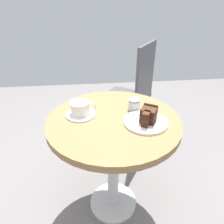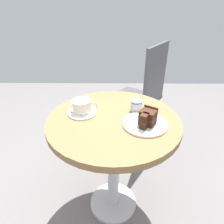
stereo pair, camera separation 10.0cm
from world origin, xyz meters
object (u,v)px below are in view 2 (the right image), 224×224
fork (149,116)px  sugar_pot (136,105)px  coffee_cup (82,106)px  teaspoon (74,113)px  cake_slice (147,118)px  saucer (82,112)px  cafe_chair (144,91)px  cake_plate (145,124)px  napkin (147,123)px

fork → sugar_pot: sugar_pot is taller
coffee_cup → teaspoon: bearing=-151.3°
fork → cake_slice: bearing=-111.5°
saucer → sugar_pot: sugar_pot is taller
saucer → coffee_cup: 0.04m
coffee_cup → cake_slice: 0.35m
fork → cafe_chair: cafe_chair is taller
sugar_pot → saucer: bearing=-174.4°
coffee_cup → fork: 0.35m
cake_plate → sugar_pot: 0.15m
napkin → sugar_pot: size_ratio=2.83×
fork → napkin: size_ratio=0.71×
fork → sugar_pot: 0.10m
saucer → cafe_chair: size_ratio=0.17×
saucer → napkin: bearing=-16.9°
coffee_cup → napkin: coffee_cup is taller
coffee_cup → sugar_pot: bearing=4.8°
napkin → sugar_pot: 0.14m
saucer → coffee_cup: coffee_cup is taller
saucer → cake_slice: bearing=-20.3°
saucer → cake_plate: bearing=-19.3°
teaspoon → sugar_pot: bearing=-136.3°
coffee_cup → cake_plate: size_ratio=0.62×
cake_plate → fork: 0.07m
cafe_chair → coffee_cup: bearing=-0.8°
cake_slice → fork: (0.02, 0.07, -0.03)m
coffee_cup → cake_plate: coffee_cup is taller
coffee_cup → teaspoon: coffee_cup is taller
saucer → teaspoon: bearing=-156.0°
napkin → sugar_pot: bearing=108.3°
coffee_cup → sugar_pot: size_ratio=1.93×
napkin → cafe_chair: (0.09, 0.72, -0.14)m
cake_slice → sugar_pot: (-0.04, 0.15, -0.01)m
cake_plate → saucer: bearing=160.7°
teaspoon → cake_plate: 0.37m
cafe_chair → fork: bearing=27.5°
cafe_chair → teaspoon: bearing=-2.3°
teaspoon → sugar_pot: (0.33, 0.05, 0.02)m
cake_plate → cafe_chair: size_ratio=0.23×
coffee_cup → cafe_chair: 0.77m
saucer → cake_plate: size_ratio=0.72×
cake_plate → sugar_pot: (-0.03, 0.14, 0.03)m
cafe_chair → saucer: bearing=-0.6°
cake_plate → coffee_cup: bearing=159.9°
cake_plate → napkin: 0.02m
saucer → fork: (0.35, -0.05, 0.01)m
fork → cafe_chair: bearing=78.6°
cake_plate → sugar_pot: sugar_pot is taller
saucer → coffee_cup: bearing=76.9°
teaspoon → fork: 0.39m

